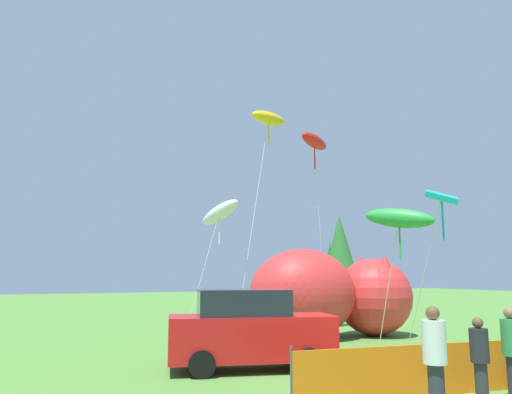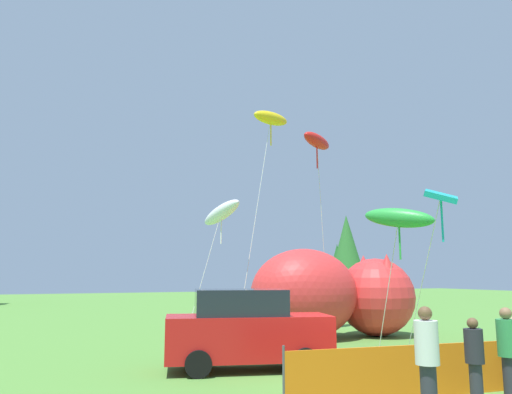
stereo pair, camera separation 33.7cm
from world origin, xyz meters
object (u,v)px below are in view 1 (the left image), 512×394
spectator_in_red_shirt (435,356)px  kite_red_lizard (314,142)px  parked_car (249,330)px  kite_yellow_hero (269,119)px  kite_white_ghost (220,213)px  folding_chair (486,342)px  spectator_in_grey_shirt (480,356)px  kite_teal_diamond (441,200)px  spectator_in_yellow_shirt (512,349)px  inflatable_cat (328,296)px  kite_green_fish (399,218)px

spectator_in_red_shirt → kite_red_lizard: 15.23m
parked_car → kite_yellow_hero: 12.30m
spectator_in_red_shirt → parked_car: bearing=102.7°
parked_car → kite_white_ghost: (1.78, 7.05, 4.00)m
parked_car → folding_chair: bearing=-0.1°
spectator_in_grey_shirt → kite_teal_diamond: (2.57, 3.30, 3.72)m
kite_yellow_hero → kite_red_lizard: size_ratio=1.11×
folding_chair → spectator_in_yellow_shirt: bearing=-91.4°
kite_teal_diamond → kite_red_lizard: 9.50m
kite_white_ghost → folding_chair: bearing=-61.1°
parked_car → inflatable_cat: inflatable_cat is taller
parked_car → spectator_in_red_shirt: bearing=-62.5°
inflatable_cat → kite_white_ghost: 5.58m
parked_car → spectator_in_yellow_shirt: 6.22m
kite_teal_diamond → kite_yellow_hero: bearing=95.4°
parked_car → spectator_in_grey_shirt: bearing=-47.1°
kite_red_lizard → spectator_in_red_shirt: bearing=-112.8°
spectator_in_grey_shirt → kite_yellow_hero: kite_yellow_hero is taller
spectator_in_yellow_shirt → spectator_in_grey_shirt: spectator_in_yellow_shirt is taller
parked_car → inflatable_cat: 7.44m
kite_white_ghost → kite_yellow_hero: (2.59, 0.58, 4.59)m
spectator_in_red_shirt → kite_red_lizard: kite_red_lizard is taller
inflatable_cat → kite_yellow_hero: kite_yellow_hero is taller
kite_white_ghost → kite_yellow_hero: kite_yellow_hero is taller
folding_chair → kite_green_fish: kite_green_fish is taller
spectator_in_grey_shirt → kite_teal_diamond: bearing=52.1°
kite_teal_diamond → kite_white_ghost: bearing=111.6°
kite_yellow_hero → kite_green_fish: bearing=-84.5°
parked_car → kite_yellow_hero: (4.37, 7.64, 8.59)m
inflatable_cat → spectator_in_red_shirt: (-4.39, -10.24, -0.57)m
folding_chair → kite_teal_diamond: kite_teal_diamond is taller
spectator_in_red_shirt → kite_yellow_hero: bearing=76.4°
parked_car → kite_green_fish: 6.04m
parked_car → spectator_in_grey_shirt: size_ratio=2.79×
parked_car → spectator_in_grey_shirt: parked_car is taller
parked_car → kite_teal_diamond: (5.26, -1.75, 3.58)m
kite_teal_diamond → kite_green_fish: 1.70m
kite_teal_diamond → kite_yellow_hero: kite_yellow_hero is taller
folding_chair → kite_red_lizard: (-0.30, 8.61, 7.99)m
kite_red_lizard → kite_yellow_hero: bearing=157.8°
folding_chair → inflatable_cat: bearing=140.6°
kite_green_fish → spectator_in_yellow_shirt: bearing=-107.7°
spectator_in_grey_shirt → inflatable_cat: bearing=73.6°
spectator_in_grey_shirt → kite_yellow_hero: bearing=82.5°
spectator_in_red_shirt → kite_green_fish: bearing=53.5°
inflatable_cat → spectator_in_grey_shirt: 10.34m
inflatable_cat → kite_red_lizard: kite_red_lizard is taller
parked_car → spectator_in_yellow_shirt: (3.51, -5.14, -0.03)m
kite_white_ghost → kite_red_lizard: (4.56, -0.22, 3.53)m
parked_car → kite_white_ghost: 8.30m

